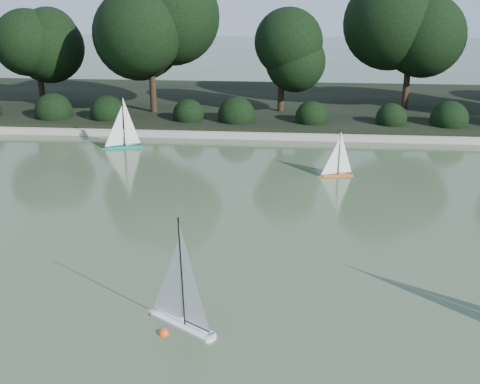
% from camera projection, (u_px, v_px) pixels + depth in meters
% --- Properties ---
extents(ground, '(80.00, 80.00, 0.00)m').
position_uv_depth(ground, '(191.00, 295.00, 8.70)').
color(ground, '#36462A').
rests_on(ground, ground).
extents(pond_coping, '(40.00, 0.35, 0.18)m').
position_uv_depth(pond_coping, '(243.00, 135.00, 17.11)').
color(pond_coping, gray).
rests_on(pond_coping, ground).
extents(far_bank, '(40.00, 8.00, 0.30)m').
position_uv_depth(far_bank, '(253.00, 105.00, 20.84)').
color(far_bank, black).
rests_on(far_bank, ground).
extents(tree_line, '(26.31, 3.93, 4.39)m').
position_uv_depth(tree_line, '(290.00, 35.00, 18.43)').
color(tree_line, black).
rests_on(tree_line, ground).
extents(shrub_hedge, '(29.10, 1.10, 1.10)m').
position_uv_depth(shrub_hedge, '(246.00, 116.00, 17.83)').
color(shrub_hedge, black).
rests_on(shrub_hedge, ground).
extents(sailboat_white_a, '(1.10, 0.82, 1.68)m').
position_uv_depth(sailboat_white_a, '(177.00, 306.00, 7.88)').
color(sailboat_white_a, silver).
rests_on(sailboat_white_a, ground).
extents(sailboat_orange, '(0.86, 0.32, 1.17)m').
position_uv_depth(sailboat_orange, '(335.00, 169.00, 13.80)').
color(sailboat_orange, '#DC5F12').
rests_on(sailboat_orange, ground).
extents(sailboat_teal, '(1.11, 0.50, 1.53)m').
position_uv_depth(sailboat_teal, '(120.00, 139.00, 16.06)').
color(sailboat_teal, '#088971').
rests_on(sailboat_teal, ground).
extents(race_buoy, '(0.14, 0.14, 0.14)m').
position_uv_depth(race_buoy, '(164.00, 334.00, 7.75)').
color(race_buoy, '#FF450D').
rests_on(race_buoy, ground).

